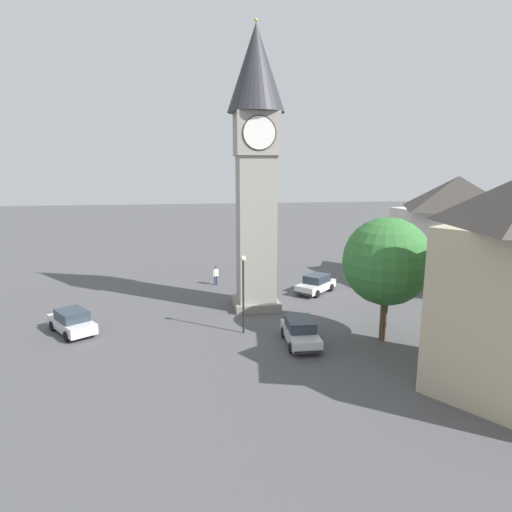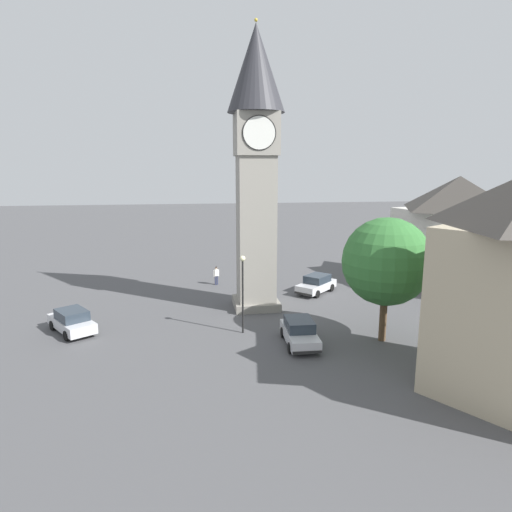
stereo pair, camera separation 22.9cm
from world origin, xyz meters
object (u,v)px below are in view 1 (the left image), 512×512
(lamp_post, at_px, (243,282))
(building_shop_left, at_px, (454,231))
(car_red_corner, at_px, (72,321))
(pedestrian, at_px, (216,274))
(tree, at_px, (387,261))
(clock_tower, at_px, (256,147))
(car_silver_kerb, at_px, (316,284))
(car_blue_kerb, at_px, (300,332))

(lamp_post, bearing_deg, building_shop_left, 23.89)
(car_red_corner, bearing_deg, pedestrian, 46.64)
(tree, height_order, building_shop_left, building_shop_left)
(clock_tower, height_order, car_red_corner, clock_tower)
(clock_tower, distance_m, car_silver_kerb, 12.82)
(pedestrian, bearing_deg, car_blue_kerb, -74.11)
(clock_tower, bearing_deg, car_blue_kerb, -78.54)
(tree, bearing_deg, building_shop_left, 44.21)
(tree, xyz_separation_m, lamp_post, (-8.30, 2.49, -1.56))
(pedestrian, xyz_separation_m, building_shop_left, (20.93, -3.32, 3.96))
(pedestrian, distance_m, tree, 17.79)
(car_blue_kerb, relative_size, tree, 0.55)
(tree, distance_m, lamp_post, 8.81)
(car_red_corner, relative_size, tree, 0.57)
(car_silver_kerb, bearing_deg, car_blue_kerb, -111.15)
(clock_tower, distance_m, tree, 12.30)
(car_silver_kerb, distance_m, building_shop_left, 13.39)
(car_blue_kerb, height_order, tree, tree)
(car_silver_kerb, height_order, tree, tree)
(car_silver_kerb, bearing_deg, clock_tower, -151.13)
(car_silver_kerb, relative_size, pedestrian, 2.45)
(clock_tower, height_order, lamp_post, clock_tower)
(car_red_corner, bearing_deg, building_shop_left, 13.04)
(clock_tower, xyz_separation_m, tree, (6.69, -7.67, -6.91))
(car_blue_kerb, height_order, lamp_post, lamp_post)
(clock_tower, relative_size, tree, 2.68)
(building_shop_left, distance_m, lamp_post, 21.87)
(clock_tower, height_order, building_shop_left, clock_tower)
(building_shop_left, height_order, lamp_post, building_shop_left)
(car_blue_kerb, distance_m, pedestrian, 15.07)
(clock_tower, height_order, car_blue_kerb, clock_tower)
(clock_tower, height_order, tree, clock_tower)
(car_blue_kerb, bearing_deg, lamp_post, 143.34)
(car_silver_kerb, relative_size, lamp_post, 0.82)
(car_silver_kerb, xyz_separation_m, lamp_post, (-7.25, -8.29, 2.62))
(car_silver_kerb, bearing_deg, car_red_corner, -160.01)
(pedestrian, xyz_separation_m, tree, (9.29, -14.65, 3.93))
(car_red_corner, bearing_deg, car_blue_kerb, -16.07)
(clock_tower, distance_m, car_red_corner, 17.05)
(car_silver_kerb, bearing_deg, lamp_post, -131.17)
(building_shop_left, bearing_deg, pedestrian, 170.98)
(car_blue_kerb, distance_m, car_silver_kerb, 11.39)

